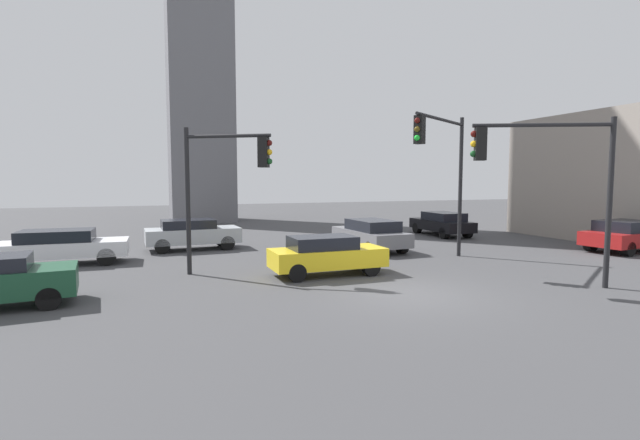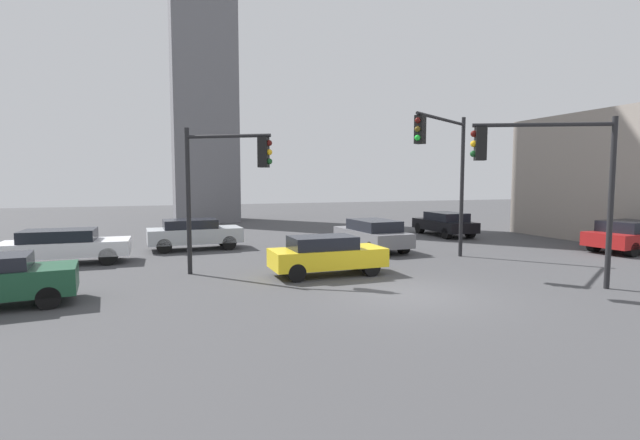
{
  "view_description": "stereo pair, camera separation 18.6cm",
  "coord_description": "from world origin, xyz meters",
  "px_view_note": "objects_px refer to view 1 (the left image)",
  "views": [
    {
      "loc": [
        -7.04,
        -11.41,
        3.27
      ],
      "look_at": [
        -1.45,
        3.39,
        1.91
      ],
      "focal_mm": 26.11,
      "sensor_mm": 36.0,
      "label": 1
    },
    {
      "loc": [
        -6.87,
        -11.47,
        3.27
      ],
      "look_at": [
        -1.45,
        3.39,
        1.91
      ],
      "focal_mm": 26.11,
      "sensor_mm": 36.0,
      "label": 2
    }
  ],
  "objects_px": {
    "car_3": "(442,223)",
    "car_6": "(630,235)",
    "car_2": "(371,234)",
    "car_1": "(192,233)",
    "car_5": "(326,254)",
    "car_4": "(62,246)",
    "traffic_light_0": "(225,172)",
    "traffic_light_2": "(545,165)",
    "traffic_light_1": "(443,156)"
  },
  "relations": [
    {
      "from": "traffic_light_2",
      "to": "car_5",
      "type": "height_order",
      "value": "traffic_light_2"
    },
    {
      "from": "car_5",
      "to": "car_6",
      "type": "distance_m",
      "value": 15.04
    },
    {
      "from": "traffic_light_1",
      "to": "traffic_light_2",
      "type": "height_order",
      "value": "traffic_light_1"
    },
    {
      "from": "traffic_light_1",
      "to": "car_2",
      "type": "distance_m",
      "value": 5.38
    },
    {
      "from": "car_6",
      "to": "car_1",
      "type": "bearing_deg",
      "value": 152.34
    },
    {
      "from": "traffic_light_0",
      "to": "car_3",
      "type": "xyz_separation_m",
      "value": [
        13.83,
        7.18,
        -2.81
      ]
    },
    {
      "from": "car_3",
      "to": "traffic_light_0",
      "type": "bearing_deg",
      "value": 119.75
    },
    {
      "from": "car_3",
      "to": "car_6",
      "type": "xyz_separation_m",
      "value": [
        4.43,
        -8.18,
        0.02
      ]
    },
    {
      "from": "car_5",
      "to": "car_2",
      "type": "bearing_deg",
      "value": 48.88
    },
    {
      "from": "traffic_light_2",
      "to": "car_3",
      "type": "bearing_deg",
      "value": -87.17
    },
    {
      "from": "traffic_light_2",
      "to": "car_4",
      "type": "distance_m",
      "value": 17.44
    },
    {
      "from": "traffic_light_0",
      "to": "car_3",
      "type": "relative_size",
      "value": 1.14
    },
    {
      "from": "traffic_light_1",
      "to": "car_5",
      "type": "bearing_deg",
      "value": -24.11
    },
    {
      "from": "car_1",
      "to": "car_6",
      "type": "height_order",
      "value": "car_6"
    },
    {
      "from": "traffic_light_0",
      "to": "car_2",
      "type": "relative_size",
      "value": 1.1
    },
    {
      "from": "car_3",
      "to": "car_6",
      "type": "bearing_deg",
      "value": -149.22
    },
    {
      "from": "car_5",
      "to": "car_1",
      "type": "bearing_deg",
      "value": 115.7
    },
    {
      "from": "car_1",
      "to": "traffic_light_2",
      "type": "bearing_deg",
      "value": -53.75
    },
    {
      "from": "traffic_light_2",
      "to": "car_6",
      "type": "xyz_separation_m",
      "value": [
        9.52,
        4.04,
        -2.96
      ]
    },
    {
      "from": "car_4",
      "to": "car_5",
      "type": "distance_m",
      "value": 10.41
    },
    {
      "from": "car_3",
      "to": "car_4",
      "type": "distance_m",
      "value": 19.65
    },
    {
      "from": "traffic_light_0",
      "to": "traffic_light_1",
      "type": "relative_size",
      "value": 0.86
    },
    {
      "from": "car_3",
      "to": "car_6",
      "type": "relative_size",
      "value": 0.92
    },
    {
      "from": "car_3",
      "to": "car_5",
      "type": "distance_m",
      "value": 13.46
    },
    {
      "from": "traffic_light_2",
      "to": "car_4",
      "type": "xyz_separation_m",
      "value": [
        -14.36,
        9.43,
        -2.99
      ]
    },
    {
      "from": "car_4",
      "to": "traffic_light_0",
      "type": "bearing_deg",
      "value": -36.6
    },
    {
      "from": "traffic_light_0",
      "to": "car_4",
      "type": "xyz_separation_m",
      "value": [
        -5.62,
        4.38,
        -2.81
      ]
    },
    {
      "from": "car_3",
      "to": "car_2",
      "type": "bearing_deg",
      "value": 121.15
    },
    {
      "from": "car_3",
      "to": "car_5",
      "type": "bearing_deg",
      "value": 130.31
    },
    {
      "from": "traffic_light_0",
      "to": "car_4",
      "type": "bearing_deg",
      "value": 173.87
    },
    {
      "from": "traffic_light_0",
      "to": "car_1",
      "type": "height_order",
      "value": "traffic_light_0"
    },
    {
      "from": "car_6",
      "to": "traffic_light_1",
      "type": "bearing_deg",
      "value": 170.81
    },
    {
      "from": "car_6",
      "to": "traffic_light_2",
      "type": "bearing_deg",
      "value": -162.53
    },
    {
      "from": "traffic_light_2",
      "to": "car_4",
      "type": "height_order",
      "value": "traffic_light_2"
    },
    {
      "from": "traffic_light_0",
      "to": "car_5",
      "type": "distance_m",
      "value": 4.43
    },
    {
      "from": "car_2",
      "to": "car_1",
      "type": "bearing_deg",
      "value": 66.36
    },
    {
      "from": "traffic_light_0",
      "to": "car_2",
      "type": "xyz_separation_m",
      "value": [
        7.3,
        3.58,
        -2.79
      ]
    },
    {
      "from": "car_1",
      "to": "car_4",
      "type": "distance_m",
      "value": 5.57
    },
    {
      "from": "car_3",
      "to": "car_5",
      "type": "height_order",
      "value": "car_3"
    },
    {
      "from": "car_4",
      "to": "car_5",
      "type": "height_order",
      "value": "car_5"
    },
    {
      "from": "traffic_light_0",
      "to": "car_6",
      "type": "height_order",
      "value": "traffic_light_0"
    },
    {
      "from": "car_2",
      "to": "car_6",
      "type": "distance_m",
      "value": 11.88
    },
    {
      "from": "car_5",
      "to": "car_3",
      "type": "bearing_deg",
      "value": 37.87
    },
    {
      "from": "car_2",
      "to": "car_5",
      "type": "relative_size",
      "value": 1.17
    },
    {
      "from": "car_3",
      "to": "car_5",
      "type": "relative_size",
      "value": 1.13
    },
    {
      "from": "car_3",
      "to": "car_4",
      "type": "bearing_deg",
      "value": 100.49
    },
    {
      "from": "car_2",
      "to": "car_3",
      "type": "relative_size",
      "value": 1.04
    },
    {
      "from": "traffic_light_1",
      "to": "car_3",
      "type": "bearing_deg",
      "value": -157.74
    },
    {
      "from": "traffic_light_0",
      "to": "traffic_light_1",
      "type": "bearing_deg",
      "value": 29.3
    },
    {
      "from": "car_1",
      "to": "car_2",
      "type": "relative_size",
      "value": 0.94
    }
  ]
}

